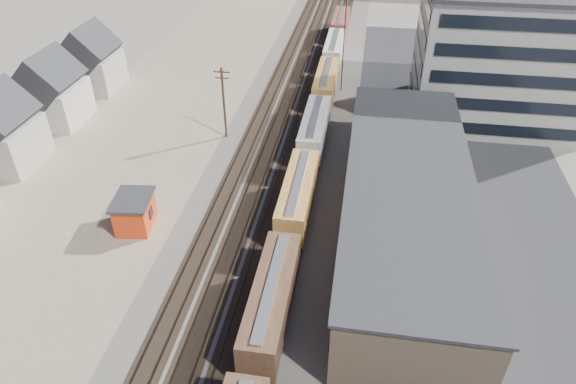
# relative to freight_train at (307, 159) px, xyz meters

# --- Properties ---
(ballast_bed) EXTENTS (18.00, 200.00, 0.06)m
(ballast_bed) POSITION_rel_freight_train_xyz_m (-3.80, 16.63, -2.76)
(ballast_bed) COLOR #4C4742
(ballast_bed) RESTS_ON ground
(dirt_yard) EXTENTS (24.00, 180.00, 0.03)m
(dirt_yard) POSITION_rel_freight_train_xyz_m (-23.80, 6.63, -2.78)
(dirt_yard) COLOR #7A6853
(dirt_yard) RESTS_ON ground
(asphalt_lot) EXTENTS (26.00, 120.00, 0.04)m
(asphalt_lot) POSITION_rel_freight_train_xyz_m (18.20, 1.63, -2.77)
(asphalt_lot) COLOR #232326
(asphalt_lot) RESTS_ON ground
(rail_tracks) EXTENTS (11.40, 200.00, 0.24)m
(rail_tracks) POSITION_rel_freight_train_xyz_m (-4.35, 16.63, -2.68)
(rail_tracks) COLOR black
(rail_tracks) RESTS_ON ground
(freight_train) EXTENTS (3.00, 119.74, 4.46)m
(freight_train) POSITION_rel_freight_train_xyz_m (0.00, 0.00, 0.00)
(freight_train) COLOR black
(freight_train) RESTS_ON ground
(warehouse) EXTENTS (12.40, 40.40, 7.25)m
(warehouse) POSITION_rel_freight_train_xyz_m (11.18, -8.37, 0.86)
(warehouse) COLOR tan
(warehouse) RESTS_ON ground
(office_tower) EXTENTS (22.60, 18.60, 18.45)m
(office_tower) POSITION_rel_freight_train_xyz_m (24.15, 21.59, 6.47)
(office_tower) COLOR #9E998E
(office_tower) RESTS_ON ground
(utility_pole_north) EXTENTS (2.20, 0.32, 10.00)m
(utility_pole_north) POSITION_rel_freight_train_xyz_m (-12.30, 8.63, 2.50)
(utility_pole_north) COLOR #382619
(utility_pole_north) RESTS_ON ground
(radio_mast) EXTENTS (1.20, 0.16, 18.00)m
(radio_mast) POSITION_rel_freight_train_xyz_m (2.20, 26.63, 6.33)
(radio_mast) COLOR black
(radio_mast) RESTS_ON ground
(maintenance_shed) EXTENTS (4.41, 5.37, 3.61)m
(maintenance_shed) POSITION_rel_freight_train_xyz_m (-16.71, -12.01, -0.95)
(maintenance_shed) COLOR red
(maintenance_shed) RESTS_ON ground
(parked_car_blue) EXTENTS (4.95, 6.46, 1.63)m
(parked_car_blue) POSITION_rel_freight_train_xyz_m (18.16, 15.72, -1.98)
(parked_car_blue) COLOR navy
(parked_car_blue) RESTS_ON ground
(parked_car_far) EXTENTS (3.01, 4.75, 1.51)m
(parked_car_far) POSITION_rel_freight_train_xyz_m (27.56, 19.91, -2.04)
(parked_car_far) COLOR silver
(parked_car_far) RESTS_ON ground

